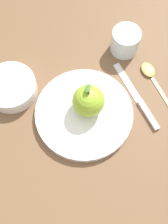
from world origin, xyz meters
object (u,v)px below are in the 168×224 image
object	(u,v)px
apple	(87,101)
cup	(125,40)
spoon	(152,76)
dinner_plate	(84,113)
knife	(140,101)
side_bowl	(11,87)

from	to	relation	value
apple	cup	bearing A→B (deg)	-43.46
cup	spoon	bearing A→B (deg)	-156.70
dinner_plate	knife	xyz separation A→B (m)	(-0.00, -0.15, -0.01)
side_bowl	spoon	bearing A→B (deg)	-98.12
dinner_plate	knife	distance (m)	0.15
cup	spoon	xyz separation A→B (m)	(-0.11, -0.05, -0.03)
dinner_plate	cup	size ratio (longest dim) A/B	3.21
knife	spoon	size ratio (longest dim) A/B	1.15
dinner_plate	apple	xyz separation A→B (m)	(0.01, -0.01, 0.05)
cup	dinner_plate	bearing A→B (deg)	136.50
apple	side_bowl	world-z (taller)	apple
cup	spoon	size ratio (longest dim) A/B	0.42
knife	apple	bearing A→B (deg)	85.98
knife	spoon	xyz separation A→B (m)	(0.06, -0.06, 0.00)
apple	cup	world-z (taller)	apple
dinner_plate	cup	world-z (taller)	cup
cup	knife	distance (m)	0.17
apple	spoon	distance (m)	0.21
knife	spoon	world-z (taller)	spoon
side_bowl	spoon	world-z (taller)	side_bowl
dinner_plate	side_bowl	xyz separation A→B (m)	(0.11, 0.17, 0.01)
spoon	cup	bearing A→B (deg)	23.30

